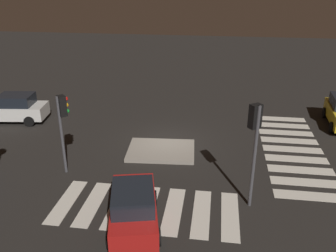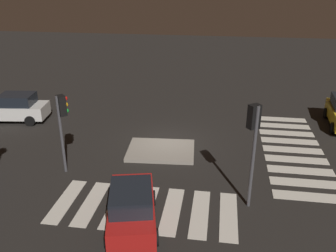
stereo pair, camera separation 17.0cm
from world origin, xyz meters
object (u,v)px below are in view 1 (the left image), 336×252
Objects in this scene: traffic_island at (161,150)px; car_red at (133,207)px; traffic_light_south at (63,115)px; car_white at (15,108)px; traffic_light_east at (254,131)px.

traffic_island is 0.90× the size of car_red.
car_red is 5.87m from traffic_light_south.
car_red is 1.09× the size of traffic_light_south.
traffic_island is 5.71m from traffic_light_south.
traffic_light_south is at bearing 129.23° from car_white.
car_white is 13.84m from car_red.
traffic_island is 6.88m from traffic_light_east.
traffic_island is at bearing 9.04° from traffic_light_east.
traffic_island is at bearing -9.92° from traffic_light_south.
traffic_island is 0.85× the size of traffic_light_east.
car_red is at bearing 130.21° from car_white.
traffic_light_east is (4.41, 2.07, 2.51)m from car_red.
car_white is 1.03× the size of car_red.
traffic_light_south is (-4.13, 3.61, 2.09)m from car_red.
traffic_light_south is at bearing 35.49° from car_red.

